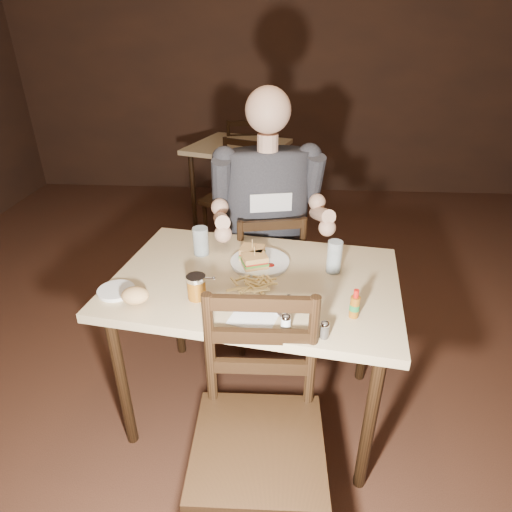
# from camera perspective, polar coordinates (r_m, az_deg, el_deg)

# --- Properties ---
(room_shell) EXTENTS (7.00, 7.00, 7.00)m
(room_shell) POSITION_cam_1_polar(r_m,az_deg,el_deg) (1.45, 7.28, 15.12)
(room_shell) COLOR #321910
(room_shell) RESTS_ON ground
(main_table) EXTENTS (1.31, 0.98, 0.77)m
(main_table) POSITION_cam_1_polar(r_m,az_deg,el_deg) (1.88, -0.09, -5.03)
(main_table) COLOR tan
(main_table) RESTS_ON ground
(bg_table) EXTENTS (1.01, 1.01, 0.77)m
(bg_table) POSITION_cam_1_polar(r_m,az_deg,el_deg) (4.07, -2.39, 13.42)
(bg_table) COLOR tan
(bg_table) RESTS_ON ground
(chair_far) EXTENTS (0.48, 0.51, 0.87)m
(chair_far) POSITION_cam_1_polar(r_m,az_deg,el_deg) (2.51, 1.30, -2.65)
(chair_far) COLOR black
(chair_far) RESTS_ON ground
(chair_near) EXTENTS (0.45, 0.49, 0.96)m
(chair_near) POSITION_cam_1_polar(r_m,az_deg,el_deg) (1.57, 0.30, -24.12)
(chair_near) COLOR black
(chair_near) RESTS_ON ground
(bg_chair_far) EXTENTS (0.51, 0.54, 0.92)m
(bg_chair_far) POSITION_cam_1_polar(r_m,az_deg,el_deg) (4.65, -1.65, 12.54)
(bg_chair_far) COLOR black
(bg_chair_far) RESTS_ON ground
(bg_chair_near) EXTENTS (0.57, 0.59, 0.90)m
(bg_chair_near) POSITION_cam_1_polar(r_m,az_deg,el_deg) (3.62, -3.19, 7.67)
(bg_chair_near) COLOR black
(bg_chair_near) RESTS_ON ground
(diner) EXTENTS (0.68, 0.58, 1.03)m
(diner) POSITION_cam_1_polar(r_m,az_deg,el_deg) (2.23, 1.67, 8.39)
(diner) COLOR #323237
(diner) RESTS_ON chair_far
(dinner_plate) EXTENTS (0.30, 0.30, 0.01)m
(dinner_plate) POSITION_cam_1_polar(r_m,az_deg,el_deg) (1.94, 0.53, -0.92)
(dinner_plate) COLOR white
(dinner_plate) RESTS_ON main_table
(sandwich_left) EXTENTS (0.12, 0.10, 0.09)m
(sandwich_left) POSITION_cam_1_polar(r_m,az_deg,el_deg) (1.94, -0.50, 0.83)
(sandwich_left) COLOR tan
(sandwich_left) RESTS_ON dinner_plate
(sandwich_right) EXTENTS (0.13, 0.12, 0.09)m
(sandwich_right) POSITION_cam_1_polar(r_m,az_deg,el_deg) (1.87, -0.19, -0.24)
(sandwich_right) COLOR tan
(sandwich_right) RESTS_ON dinner_plate
(fries_pile) EXTENTS (0.25, 0.20, 0.04)m
(fries_pile) POSITION_cam_1_polar(r_m,az_deg,el_deg) (1.74, -0.75, -3.75)
(fries_pile) COLOR #EBC76E
(fries_pile) RESTS_ON dinner_plate
(ketchup_dollop) EXTENTS (0.04, 0.04, 0.01)m
(ketchup_dollop) POSITION_cam_1_polar(r_m,az_deg,el_deg) (1.90, 1.91, -1.24)
(ketchup_dollop) COLOR maroon
(ketchup_dollop) RESTS_ON dinner_plate
(glass_left) EXTENTS (0.08, 0.08, 0.13)m
(glass_left) POSITION_cam_1_polar(r_m,az_deg,el_deg) (2.02, -7.38, 1.98)
(glass_left) COLOR silver
(glass_left) RESTS_ON main_table
(glass_right) EXTENTS (0.07, 0.07, 0.15)m
(glass_right) POSITION_cam_1_polar(r_m,az_deg,el_deg) (1.88, 10.39, -0.11)
(glass_right) COLOR silver
(glass_right) RESTS_ON main_table
(hot_sauce) EXTENTS (0.04, 0.04, 0.12)m
(hot_sauce) POSITION_cam_1_polar(r_m,az_deg,el_deg) (1.62, 13.05, -6.18)
(hot_sauce) COLOR #884C0F
(hot_sauce) RESTS_ON main_table
(salt_shaker) EXTENTS (0.04, 0.04, 0.06)m
(salt_shaker) POSITION_cam_1_polar(r_m,az_deg,el_deg) (1.53, 3.99, -8.94)
(salt_shaker) COLOR white
(salt_shaker) RESTS_ON main_table
(pepper_shaker) EXTENTS (0.04, 0.04, 0.06)m
(pepper_shaker) POSITION_cam_1_polar(r_m,az_deg,el_deg) (1.52, 9.11, -9.72)
(pepper_shaker) COLOR #38332D
(pepper_shaker) RESTS_ON main_table
(syrup_dispenser) EXTENTS (0.09, 0.09, 0.10)m
(syrup_dispenser) POSITION_cam_1_polar(r_m,az_deg,el_deg) (1.70, -7.94, -4.13)
(syrup_dispenser) COLOR #884C0F
(syrup_dispenser) RESTS_ON main_table
(napkin) EXTENTS (0.20, 0.20, 0.00)m
(napkin) POSITION_cam_1_polar(r_m,az_deg,el_deg) (1.61, -0.21, -8.06)
(napkin) COLOR white
(napkin) RESTS_ON main_table
(knife) EXTENTS (0.12, 0.20, 0.01)m
(knife) POSITION_cam_1_polar(r_m,az_deg,el_deg) (1.66, 2.19, -6.69)
(knife) COLOR silver
(knife) RESTS_ON napkin
(fork) EXTENTS (0.03, 0.16, 0.01)m
(fork) POSITION_cam_1_polar(r_m,az_deg,el_deg) (1.66, 4.14, -6.71)
(fork) COLOR silver
(fork) RESTS_ON napkin
(side_plate) EXTENTS (0.17, 0.17, 0.01)m
(side_plate) POSITION_cam_1_polar(r_m,az_deg,el_deg) (1.83, -18.12, -4.52)
(side_plate) COLOR white
(side_plate) RESTS_ON main_table
(bread_roll) EXTENTS (0.12, 0.10, 0.06)m
(bread_roll) POSITION_cam_1_polar(r_m,az_deg,el_deg) (1.71, -15.82, -5.08)
(bread_roll) COLOR tan
(bread_roll) RESTS_ON side_plate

